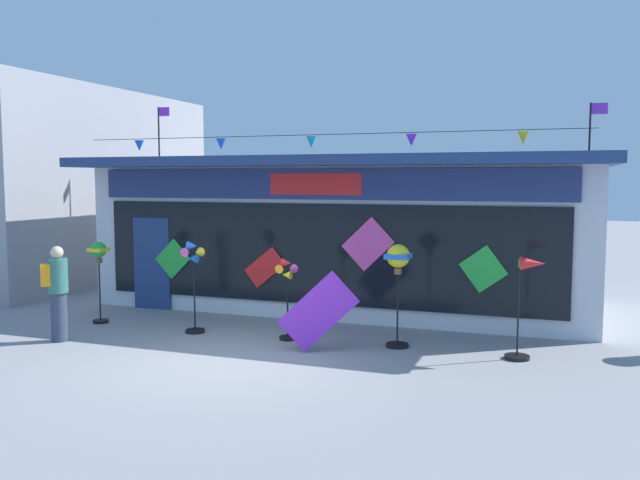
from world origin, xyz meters
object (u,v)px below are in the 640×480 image
wind_spinner_left (193,274)px  wind_spinner_center_left (287,288)px  kite_shop_building (349,230)px  display_kite_on_ground (318,311)px  wind_spinner_right (526,296)px  wind_spinner_far_left (99,260)px  wind_spinner_center_right (398,266)px  person_near_camera (57,291)px

wind_spinner_left → wind_spinner_center_left: bearing=2.6°
kite_shop_building → display_kite_on_ground: (0.85, -4.34, -1.01)m
wind_spinner_right → wind_spinner_center_left: bearing=-178.8°
wind_spinner_left → display_kite_on_ground: bearing=-9.6°
kite_shop_building → wind_spinner_far_left: size_ratio=6.82×
wind_spinner_center_left → wind_spinner_center_right: bearing=5.4°
wind_spinner_center_right → person_near_camera: (-5.69, -1.63, -0.50)m
person_near_camera → wind_spinner_left: bearing=-97.1°
wind_spinner_left → person_near_camera: 2.36m
wind_spinner_center_left → wind_spinner_right: size_ratio=0.89×
kite_shop_building → display_kite_on_ground: size_ratio=8.86×
wind_spinner_center_right → display_kite_on_ground: size_ratio=1.41×
wind_spinner_center_left → wind_spinner_far_left: bearing=179.4°
wind_spinner_left → wind_spinner_right: wind_spinner_left is taller
display_kite_on_ground → wind_spinner_center_right: bearing=31.2°
kite_shop_building → display_kite_on_ground: kite_shop_building is taller
kite_shop_building → wind_spinner_center_left: 3.89m
wind_spinner_center_left → wind_spinner_center_right: size_ratio=0.83×
wind_spinner_far_left → wind_spinner_left: bearing=-3.3°
kite_shop_building → wind_spinner_center_left: bearing=-89.0°
wind_spinner_center_left → wind_spinner_right: (4.03, 0.09, 0.09)m
wind_spinner_far_left → person_near_camera: bearing=-79.2°
wind_spinner_center_right → wind_spinner_right: bearing=-2.7°
display_kite_on_ground → wind_spinner_left: bearing=170.4°
kite_shop_building → person_near_camera: size_ratio=6.56×
kite_shop_building → wind_spinner_left: bearing=-114.4°
wind_spinner_right → display_kite_on_ground: (-3.25, -0.61, -0.36)m
wind_spinner_right → display_kite_on_ground: wind_spinner_right is taller
wind_spinner_center_right → wind_spinner_left: bearing=-176.0°
wind_spinner_left → display_kite_on_ground: (2.61, -0.44, -0.43)m
wind_spinner_left → display_kite_on_ground: size_ratio=1.37×
wind_spinner_center_left → wind_spinner_right: wind_spinner_right is taller
wind_spinner_left → wind_spinner_center_right: size_ratio=0.98×
wind_spinner_left → wind_spinner_center_left: wind_spinner_left is taller
display_kite_on_ground → kite_shop_building: bearing=101.0°
wind_spinner_far_left → person_near_camera: person_near_camera is taller
kite_shop_building → person_near_camera: 6.47m
wind_spinner_far_left → wind_spinner_left: wind_spinner_left is taller
wind_spinner_center_left → wind_spinner_center_right: (1.95, 0.18, 0.45)m
display_kite_on_ground → wind_spinner_center_left: bearing=146.1°
kite_shop_building → wind_spinner_far_left: 5.49m
wind_spinner_far_left → person_near_camera: 1.57m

